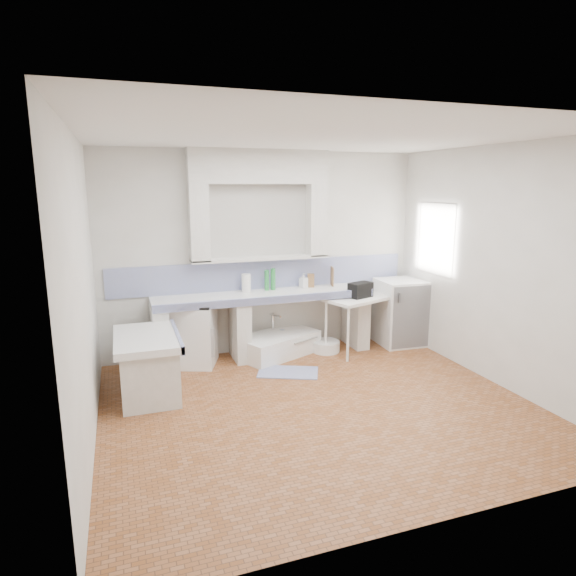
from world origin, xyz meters
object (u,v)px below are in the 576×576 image
object	(u,v)px
fridge	(400,312)
sink	(278,345)
stove	(193,335)
side_table	(358,324)

from	to	relation	value
fridge	sink	bearing A→B (deg)	179.63
stove	fridge	distance (m)	3.05
stove	fridge	bearing A→B (deg)	18.12
stove	sink	xyz separation A→B (m)	(1.17, -0.02, -0.27)
side_table	fridge	distance (m)	0.76
stove	fridge	world-z (taller)	fridge
side_table	fridge	bearing A→B (deg)	-11.65
side_table	fridge	size ratio (longest dim) A/B	0.98
stove	side_table	distance (m)	2.31
stove	sink	distance (m)	1.20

